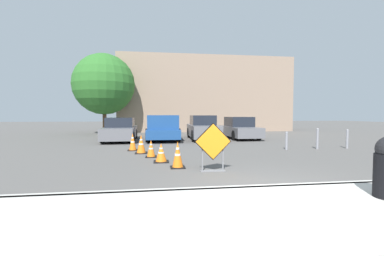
{
  "coord_description": "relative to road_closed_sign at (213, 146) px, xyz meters",
  "views": [
    {
      "loc": [
        -2.39,
        -5.18,
        1.67
      ],
      "look_at": [
        0.19,
        13.34,
        0.68
      ],
      "focal_mm": 24.0,
      "sensor_mm": 36.0,
      "label": 1
    }
  ],
  "objects": [
    {
      "name": "bollard_nearest",
      "position": [
        4.48,
        4.08,
        -0.31
      ],
      "size": [
        0.12,
        0.12,
        0.86
      ],
      "color": "gray",
      "rests_on": "ground_plane"
    },
    {
      "name": "traffic_cone_nearest",
      "position": [
        -0.98,
        0.67,
        -0.36
      ],
      "size": [
        0.46,
        0.46,
        0.83
      ],
      "color": "black",
      "rests_on": "ground_plane"
    },
    {
      "name": "pickup_truck",
      "position": [
        -1.23,
        9.51,
        -0.02
      ],
      "size": [
        2.11,
        5.25,
        1.63
      ],
      "rotation": [
        0.0,
        0.0,
        3.14
      ],
      "color": "navy",
      "rests_on": "ground_plane"
    },
    {
      "name": "traffic_cone_third",
      "position": [
        -1.85,
        2.82,
        -0.43
      ],
      "size": [
        0.43,
        0.43,
        0.68
      ],
      "color": "black",
      "rests_on": "ground_plane"
    },
    {
      "name": "parked_car_third",
      "position": [
        4.14,
        10.1,
        -0.08
      ],
      "size": [
        1.88,
        4.67,
        1.5
      ],
      "rotation": [
        0.0,
        0.0,
        3.15
      ],
      "color": "slate",
      "rests_on": "ground_plane"
    },
    {
      "name": "road_closed_sign",
      "position": [
        0.0,
        0.0,
        0.0
      ],
      "size": [
        1.09,
        0.2,
        1.43
      ],
      "color": "black",
      "rests_on": "ground_plane"
    },
    {
      "name": "traffic_cone_fourth",
      "position": [
        -2.29,
        3.87,
        -0.37
      ],
      "size": [
        0.51,
        0.51,
        0.8
      ],
      "color": "black",
      "rests_on": "ground_plane"
    },
    {
      "name": "sidewalk_strip",
      "position": [
        0.76,
        -3.49,
        -0.7
      ],
      "size": [
        28.08,
        2.78,
        0.14
      ],
      "color": "beige",
      "rests_on": "ground_plane"
    },
    {
      "name": "traffic_cone_second",
      "position": [
        -1.47,
        1.72,
        -0.45
      ],
      "size": [
        0.53,
        0.53,
        0.66
      ],
      "color": "black",
      "rests_on": "ground_plane"
    },
    {
      "name": "parked_car_second",
      "position": [
        1.46,
        9.66,
        -0.02
      ],
      "size": [
        1.9,
        4.67,
        1.61
      ],
      "rotation": [
        0.0,
        0.0,
        3.11
      ],
      "color": "slate",
      "rests_on": "ground_plane"
    },
    {
      "name": "traffic_cone_fifth",
      "position": [
        -2.72,
        4.8,
        -0.37
      ],
      "size": [
        0.44,
        0.44,
        0.81
      ],
      "color": "black",
      "rests_on": "ground_plane"
    },
    {
      "name": "curb_lip",
      "position": [
        0.76,
        -2.1,
        -0.7
      ],
      "size": [
        28.08,
        0.2,
        0.14
      ],
      "color": "beige",
      "rests_on": "ground_plane"
    },
    {
      "name": "bollard_second",
      "position": [
        6.06,
        4.08,
        -0.23
      ],
      "size": [
        0.12,
        0.12,
        1.01
      ],
      "color": "gray",
      "rests_on": "ground_plane"
    },
    {
      "name": "parked_car_nearest",
      "position": [
        -3.91,
        9.56,
        -0.09
      ],
      "size": [
        1.98,
        4.72,
        1.47
      ],
      "rotation": [
        0.0,
        0.0,
        3.16
      ],
      "color": "slate",
      "rests_on": "ground_plane"
    },
    {
      "name": "building_facade_backdrop",
      "position": [
        3.34,
        19.23,
        2.92
      ],
      "size": [
        17.15,
        5.0,
        7.36
      ],
      "color": "gray",
      "rests_on": "ground_plane"
    },
    {
      "name": "ground_plane",
      "position": [
        0.76,
        7.9,
        -0.77
      ],
      "size": [
        96.0,
        96.0,
        0.0
      ],
      "primitive_type": "plane",
      "color": "#565451"
    },
    {
      "name": "street_tree_behind_lot",
      "position": [
        -5.98,
        15.31,
        3.45
      ],
      "size": [
        5.1,
        5.1,
        6.77
      ],
      "color": "#513823",
      "rests_on": "ground_plane"
    },
    {
      "name": "bollard_third",
      "position": [
        7.65,
        4.08,
        -0.27
      ],
      "size": [
        0.12,
        0.12,
        0.94
      ],
      "color": "gray",
      "rests_on": "ground_plane"
    }
  ]
}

